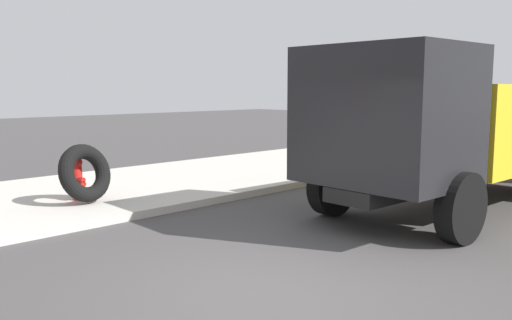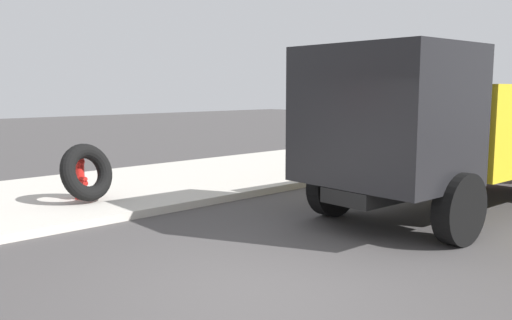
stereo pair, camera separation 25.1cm
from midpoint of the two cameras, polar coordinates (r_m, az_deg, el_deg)
The scene contains 5 objects.
ground_plane at distance 6.50m, azimuth 0.56°, elevation -13.42°, with size 80.00×80.00×0.00m, color #423F3F.
sidewalk_curb at distance 11.81m, azimuth -22.54°, elevation -4.02°, with size 36.00×5.00×0.15m, color #BCB7AD.
fire_hydrant at distance 11.19m, azimuth -18.98°, elevation -1.69°, with size 0.23×0.53×0.86m.
loose_tire at distance 10.81m, azimuth -18.25°, elevation -1.31°, with size 1.13×1.13×0.29m, color black.
dump_truck_yellow at distance 10.93m, azimuth 19.74°, elevation 3.36°, with size 7.11×3.07×3.00m.
Camera 1 is at (-4.41, -4.18, 2.32)m, focal length 37.85 mm.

